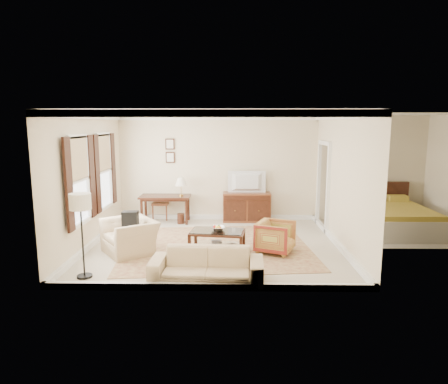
{
  "coord_description": "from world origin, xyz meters",
  "views": [
    {
      "loc": [
        0.35,
        -8.59,
        2.67
      ],
      "look_at": [
        0.2,
        0.3,
        1.15
      ],
      "focal_mm": 32.0,
      "sensor_mm": 36.0,
      "label": 1
    }
  ],
  "objects_px": {
    "sideboard": "(247,207)",
    "tv": "(247,175)",
    "club_armchair": "(130,231)",
    "coffee_table": "(217,236)",
    "striped_armchair": "(275,235)",
    "sofa": "(207,260)",
    "writing_desk": "(165,200)"
  },
  "relations": [
    {
      "from": "writing_desk",
      "to": "coffee_table",
      "type": "bearing_deg",
      "value": -59.7
    },
    {
      "from": "striped_armchair",
      "to": "club_armchair",
      "type": "bearing_deg",
      "value": 114.03
    },
    {
      "from": "writing_desk",
      "to": "sofa",
      "type": "relative_size",
      "value": 0.71
    },
    {
      "from": "tv",
      "to": "coffee_table",
      "type": "relative_size",
      "value": 0.82
    },
    {
      "from": "writing_desk",
      "to": "sideboard",
      "type": "bearing_deg",
      "value": 4.09
    },
    {
      "from": "writing_desk",
      "to": "club_armchair",
      "type": "bearing_deg",
      "value": -96.9
    },
    {
      "from": "writing_desk",
      "to": "sideboard",
      "type": "relative_size",
      "value": 1.04
    },
    {
      "from": "tv",
      "to": "sofa",
      "type": "xyz_separation_m",
      "value": [
        -0.85,
        -4.29,
        -0.92
      ]
    },
    {
      "from": "tv",
      "to": "striped_armchair",
      "type": "height_order",
      "value": "tv"
    },
    {
      "from": "writing_desk",
      "to": "sideboard",
      "type": "xyz_separation_m",
      "value": [
        2.23,
        0.16,
        -0.23
      ]
    },
    {
      "from": "tv",
      "to": "club_armchair",
      "type": "xyz_separation_m",
      "value": [
        -2.55,
        -2.77,
        -0.82
      ]
    },
    {
      "from": "sideboard",
      "to": "writing_desk",
      "type": "bearing_deg",
      "value": -175.91
    },
    {
      "from": "coffee_table",
      "to": "sofa",
      "type": "bearing_deg",
      "value": -94.75
    },
    {
      "from": "coffee_table",
      "to": "club_armchair",
      "type": "xyz_separation_m",
      "value": [
        -1.82,
        -0.06,
        0.11
      ]
    },
    {
      "from": "sideboard",
      "to": "club_armchair",
      "type": "distance_m",
      "value": 3.78
    },
    {
      "from": "sideboard",
      "to": "coffee_table",
      "type": "xyz_separation_m",
      "value": [
        -0.72,
        -2.74,
        -0.04
      ]
    },
    {
      "from": "coffee_table",
      "to": "striped_armchair",
      "type": "distance_m",
      "value": 1.22
    },
    {
      "from": "tv",
      "to": "sofa",
      "type": "relative_size",
      "value": 0.51
    },
    {
      "from": "sideboard",
      "to": "club_armchair",
      "type": "relative_size",
      "value": 1.21
    },
    {
      "from": "sideboard",
      "to": "sofa",
      "type": "relative_size",
      "value": 0.68
    },
    {
      "from": "tv",
      "to": "sofa",
      "type": "height_order",
      "value": "tv"
    },
    {
      "from": "sideboard",
      "to": "tv",
      "type": "bearing_deg",
      "value": -90.0
    },
    {
      "from": "tv",
      "to": "striped_armchair",
      "type": "xyz_separation_m",
      "value": [
        0.49,
        -2.71,
        -0.93
      ]
    },
    {
      "from": "coffee_table",
      "to": "club_armchair",
      "type": "height_order",
      "value": "club_armchair"
    },
    {
      "from": "tv",
      "to": "striped_armchair",
      "type": "distance_m",
      "value": 2.9
    },
    {
      "from": "writing_desk",
      "to": "sofa",
      "type": "distance_m",
      "value": 4.38
    },
    {
      "from": "club_armchair",
      "to": "sideboard",
      "type": "bearing_deg",
      "value": 101.87
    },
    {
      "from": "coffee_table",
      "to": "sofa",
      "type": "relative_size",
      "value": 0.62
    },
    {
      "from": "sideboard",
      "to": "striped_armchair",
      "type": "distance_m",
      "value": 2.77
    },
    {
      "from": "tv",
      "to": "club_armchair",
      "type": "bearing_deg",
      "value": 47.45
    },
    {
      "from": "sideboard",
      "to": "sofa",
      "type": "xyz_separation_m",
      "value": [
        -0.85,
        -4.31,
        -0.02
      ]
    },
    {
      "from": "sideboard",
      "to": "club_armchair",
      "type": "xyz_separation_m",
      "value": [
        -2.55,
        -2.79,
        0.07
      ]
    }
  ]
}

